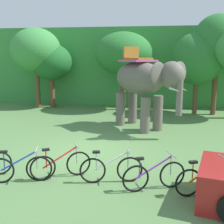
% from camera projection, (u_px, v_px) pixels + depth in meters
% --- Properties ---
extents(ground_plane, '(80.00, 80.00, 0.00)m').
position_uv_depth(ground_plane, '(84.00, 153.00, 10.12)').
color(ground_plane, '#567F47').
extents(foliage_hedge, '(36.00, 6.00, 5.18)m').
position_uv_depth(foliage_hedge, '(125.00, 66.00, 21.77)').
color(foliage_hedge, '#3D8E42').
rests_on(foliage_hedge, ground).
extents(tree_center, '(3.13, 3.13, 5.08)m').
position_uv_depth(tree_center, '(36.00, 50.00, 18.13)').
color(tree_center, brown).
rests_on(tree_center, ground).
extents(tree_center_right, '(2.68, 2.68, 4.12)m').
position_uv_depth(tree_center_right, '(51.00, 62.00, 18.43)').
color(tree_center_right, brown).
rests_on(tree_center_right, ground).
extents(tree_far_right, '(3.50, 3.50, 4.78)m').
position_uv_depth(tree_far_right, '(123.00, 53.00, 17.48)').
color(tree_far_right, brown).
rests_on(tree_far_right, ground).
extents(tree_left, '(2.90, 2.90, 4.65)m').
position_uv_depth(tree_left, '(197.00, 59.00, 16.18)').
color(tree_left, brown).
rests_on(tree_left, ground).
extents(tree_far_left, '(2.79, 2.79, 5.61)m').
position_uv_depth(tree_far_left, '(218.00, 43.00, 15.85)').
color(tree_far_left, brown).
rests_on(tree_far_left, ground).
extents(elephant, '(3.66, 3.69, 3.78)m').
position_uv_depth(elephant, '(144.00, 82.00, 12.98)').
color(elephant, '#665E56').
rests_on(elephant, ground).
extents(bike_blue, '(1.65, 0.65, 0.92)m').
position_uv_depth(bike_blue, '(20.00, 169.00, 7.73)').
color(bike_blue, black).
rests_on(bike_blue, ground).
extents(bike_red, '(1.51, 0.90, 0.92)m').
position_uv_depth(bike_red, '(61.00, 165.00, 8.00)').
color(bike_red, black).
rests_on(bike_red, ground).
extents(bike_white, '(1.67, 0.59, 0.92)m').
position_uv_depth(bike_white, '(111.00, 169.00, 7.71)').
color(bike_white, black).
rests_on(bike_white, ground).
extents(bike_purple, '(1.59, 0.79, 0.92)m').
position_uv_depth(bike_purple, '(154.00, 175.00, 7.29)').
color(bike_purple, black).
rests_on(bike_purple, ground).
extents(bike_orange, '(1.59, 0.78, 0.92)m').
position_uv_depth(bike_orange, '(207.00, 179.00, 7.06)').
color(bike_orange, black).
rests_on(bike_orange, ground).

